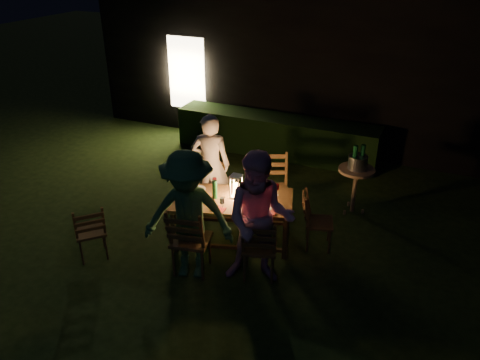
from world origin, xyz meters
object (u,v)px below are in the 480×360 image
at_px(chair_far_right, 273,199).
at_px(person_opp_right, 260,220).
at_px(side_table, 356,174).
at_px(bottle_bucket_a, 354,160).
at_px(person_house_side, 211,165).
at_px(chair_far_left, 211,198).
at_px(person_opp_left, 188,216).
at_px(dining_table, 232,203).
at_px(chair_end, 317,230).
at_px(chair_near_left, 191,251).
at_px(bottle_table, 215,189).
at_px(bottle_bucket_b, 362,159).
at_px(chair_spare, 92,240).
at_px(ice_bucket, 358,162).
at_px(lantern, 236,188).
at_px(chair_near_right, 259,257).

distance_m(chair_far_right, person_opp_right, 1.70).
relative_size(side_table, bottle_bucket_a, 2.43).
height_order(person_house_side, bottle_bucket_a, person_house_side).
relative_size(chair_far_left, person_opp_left, 0.51).
bearing_deg(dining_table, bottle_bucket_a, 30.50).
relative_size(chair_end, side_table, 1.15).
relative_size(chair_near_left, bottle_table, 3.83).
bearing_deg(bottle_bucket_b, side_table, -141.34).
distance_m(chair_far_left, bottle_bucket_b, 2.47).
distance_m(dining_table, chair_spare, 2.02).
bearing_deg(chair_near_left, person_opp_left, -82.21).
height_order(chair_near_left, bottle_bucket_a, bottle_bucket_a).
distance_m(person_opp_right, bottle_table, 1.08).
height_order(person_opp_left, bottle_bucket_b, person_opp_left).
relative_size(chair_near_left, person_house_side, 0.64).
height_order(chair_far_left, ice_bucket, ice_bucket).
relative_size(chair_end, bottle_table, 3.19).
bearing_deg(lantern, chair_near_right, -46.80).
xyz_separation_m(dining_table, person_house_side, (-0.67, 0.65, 0.20)).
bearing_deg(chair_far_right, chair_end, 124.07).
xyz_separation_m(chair_far_left, person_house_side, (-0.02, 0.05, 0.57)).
distance_m(chair_near_right, chair_spare, 2.35).
distance_m(chair_end, person_opp_right, 1.30).
height_order(chair_spare, ice_bucket, ice_bucket).
bearing_deg(person_opp_right, person_house_side, 118.76).
xyz_separation_m(chair_near_left, chair_far_right, (0.50, 1.77, -0.00)).
bearing_deg(side_table, dining_table, -132.58).
relative_size(chair_end, bottle_bucket_b, 2.79).
xyz_separation_m(person_opp_right, bottle_bucket_a, (0.72, 2.18, 0.04)).
distance_m(chair_near_right, side_table, 2.35).
height_order(chair_near_right, chair_far_left, chair_near_right).
bearing_deg(chair_near_right, person_opp_right, -90.66).
distance_m(chair_near_right, chair_far_right, 1.55).
relative_size(chair_spare, person_opp_right, 0.50).
relative_size(dining_table, ice_bucket, 6.28).
relative_size(ice_bucket, bottle_bucket_a, 0.94).
relative_size(chair_far_right, chair_spare, 1.18).
distance_m(chair_near_right, person_opp_left, 1.08).
relative_size(person_house_side, bottle_bucket_b, 5.24).
bearing_deg(ice_bucket, chair_spare, -138.45).
bearing_deg(bottle_table, person_house_side, 120.90).
bearing_deg(person_opp_left, bottle_bucket_b, 39.16).
xyz_separation_m(dining_table, chair_far_right, (0.29, 0.90, -0.32)).
relative_size(chair_spare, lantern, 2.57).
relative_size(chair_far_right, bottle_bucket_b, 3.32).
relative_size(person_opp_left, bottle_bucket_b, 5.56).
xyz_separation_m(lantern, bottle_table, (-0.27, -0.14, -0.02)).
xyz_separation_m(chair_spare, side_table, (3.07, 2.72, 0.41)).
relative_size(chair_far_left, side_table, 1.16).
xyz_separation_m(chair_near_left, bottle_bucket_a, (1.60, 2.41, 0.61)).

